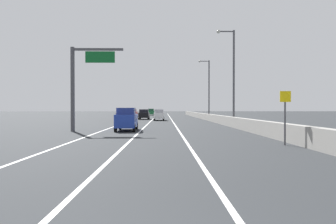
{
  "coord_description": "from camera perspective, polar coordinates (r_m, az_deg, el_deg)",
  "views": [
    {
      "loc": [
        0.15,
        -2.58,
        2.04
      ],
      "look_at": [
        0.81,
        48.8,
        1.44
      ],
      "focal_mm": 32.26,
      "sensor_mm": 36.0,
      "label": 1
    }
  ],
  "objects": [
    {
      "name": "ground_plane",
      "position": [
        66.62,
        -0.87,
        -1.09
      ],
      "size": [
        320.0,
        320.0,
        0.0
      ],
      "primitive_type": "plane",
      "color": "#26282B"
    },
    {
      "name": "lane_stripe_left",
      "position": [
        57.9,
        -6.34,
        -1.35
      ],
      "size": [
        0.16,
        130.0,
        0.0
      ],
      "primitive_type": "cube",
      "color": "silver",
      "rests_on": "ground_plane"
    },
    {
      "name": "lane_stripe_center",
      "position": [
        57.66,
        -2.87,
        -1.36
      ],
      "size": [
        0.16,
        130.0,
        0.0
      ],
      "primitive_type": "cube",
      "color": "silver",
      "rests_on": "ground_plane"
    },
    {
      "name": "lane_stripe_right",
      "position": [
        57.64,
        0.61,
        -1.36
      ],
      "size": [
        0.16,
        130.0,
        0.0
      ],
      "primitive_type": "cube",
      "color": "silver",
      "rests_on": "ground_plane"
    },
    {
      "name": "jersey_barrier_right",
      "position": [
        43.28,
        9.38,
        -1.31
      ],
      "size": [
        0.6,
        120.0,
        1.1
      ],
      "primitive_type": "cube",
      "color": "gray",
      "rests_on": "ground_plane"
    },
    {
      "name": "overhead_sign_gantry",
      "position": [
        28.05,
        -16.14,
        6.14
      ],
      "size": [
        4.68,
        0.36,
        7.5
      ],
      "color": "#47474C",
      "rests_on": "ground_plane"
    },
    {
      "name": "speed_advisory_sign",
      "position": [
        17.89,
        21.26,
        -0.26
      ],
      "size": [
        0.6,
        0.11,
        3.0
      ],
      "color": "#4C4C51",
      "rests_on": "ground_plane"
    },
    {
      "name": "lamp_post_right_second",
      "position": [
        36.01,
        11.95,
        7.53
      ],
      "size": [
        2.14,
        0.44,
        11.18
      ],
      "color": "#4C4C51",
      "rests_on": "ground_plane"
    },
    {
      "name": "lamp_post_right_third",
      "position": [
        57.59,
        7.52,
        4.96
      ],
      "size": [
        2.14,
        0.44,
        11.18
      ],
      "color": "#4C4C51",
      "rests_on": "ground_plane"
    },
    {
      "name": "car_gray_0",
      "position": [
        48.37,
        -8.32,
        -0.61
      ],
      "size": [
        1.99,
        4.72,
        1.94
      ],
      "color": "slate",
      "rests_on": "ground_plane"
    },
    {
      "name": "car_red_1",
      "position": [
        61.81,
        -6.75,
        -0.36
      ],
      "size": [
        1.9,
        4.26,
        1.88
      ],
      "color": "red",
      "rests_on": "ground_plane"
    },
    {
      "name": "car_blue_2",
      "position": [
        27.97,
        -7.82,
        -1.38
      ],
      "size": [
        1.92,
        4.28,
        2.1
      ],
      "color": "#1E389E",
      "rests_on": "ground_plane"
    },
    {
      "name": "car_green_3",
      "position": [
        87.01,
        -3.21,
        -0.03
      ],
      "size": [
        1.89,
        4.62,
        1.97
      ],
      "color": "#196033",
      "rests_on": "ground_plane"
    },
    {
      "name": "car_black_4",
      "position": [
        56.63,
        -4.54,
        -0.45
      ],
      "size": [
        1.88,
        4.39,
        1.88
      ],
      "color": "black",
      "rests_on": "ground_plane"
    },
    {
      "name": "car_white_5",
      "position": [
        51.69,
        -1.73,
        -0.55
      ],
      "size": [
        1.84,
        4.69,
        1.89
      ],
      "color": "white",
      "rests_on": "ground_plane"
    }
  ]
}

